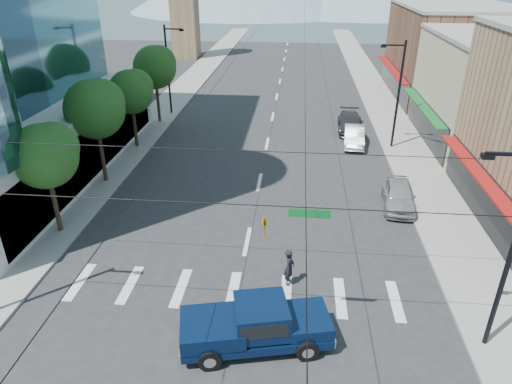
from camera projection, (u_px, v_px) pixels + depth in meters
ground at (233, 312)px, 20.98m from camera, size 160.00×160.00×0.00m
sidewalk_left at (183, 90)px, 57.53m from camera, size 4.00×120.00×0.15m
sidewalk_right at (376, 94)px, 55.51m from camera, size 4.00×120.00×0.15m
shop_mid at (505, 93)px, 38.62m from camera, size 12.00×14.00×9.00m
shop_far at (451, 54)px, 52.63m from camera, size 12.00×18.00×10.00m
tree_near at (47, 154)px, 25.09m from camera, size 3.65×3.64×6.71m
tree_midnear at (97, 107)px, 31.04m from camera, size 4.09×4.09×7.52m
tree_midfar at (132, 90)px, 37.54m from camera, size 3.65×3.64×6.71m
tree_far at (156, 66)px, 43.49m from camera, size 4.09×4.09×7.52m
signal_rig at (231, 239)px, 17.99m from camera, size 21.80×0.20×9.00m
lamp_pole_nw at (169, 67)px, 46.33m from camera, size 2.00×0.25×9.00m
lamp_pole_ne at (397, 91)px, 37.43m from camera, size 2.00×0.25×9.00m
pickup_truck at (255, 324)px, 18.73m from camera, size 6.58×3.52×2.12m
pedestrian at (289, 267)px, 22.43m from camera, size 0.59×0.79×1.97m
parked_car_near at (399, 195)px, 29.77m from camera, size 2.43×5.06×1.67m
parked_car_mid at (354, 136)px, 39.98m from camera, size 2.05×4.94×1.59m
parked_car_far at (350, 123)px, 43.26m from camera, size 2.49×5.66×1.62m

